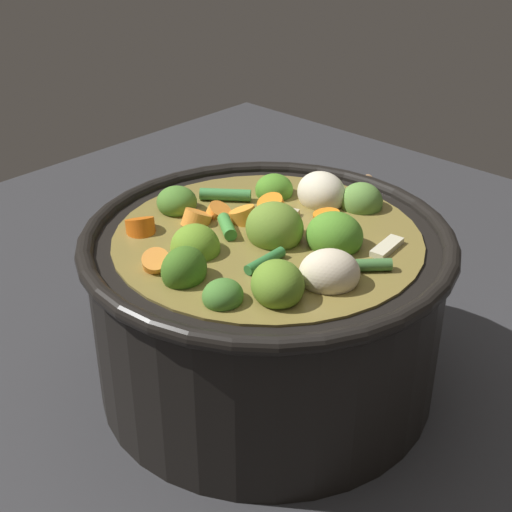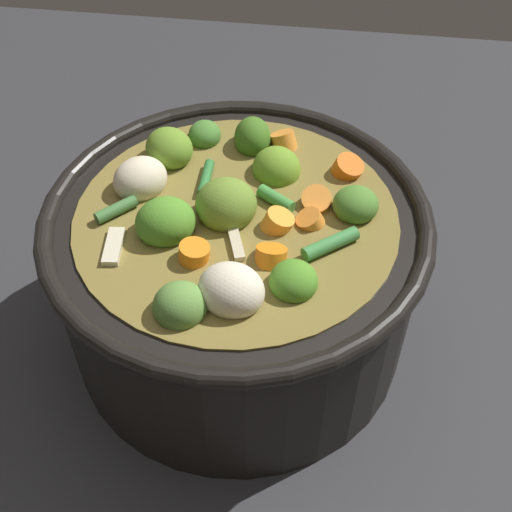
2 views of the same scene
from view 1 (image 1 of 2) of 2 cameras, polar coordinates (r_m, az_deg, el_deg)
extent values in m
plane|color=#2D2D30|center=(0.64, 0.80, -9.48)|extent=(1.10, 1.10, 0.00)
cylinder|color=black|center=(0.60, 0.85, -4.40)|extent=(0.28, 0.28, 0.14)
torus|color=black|center=(0.57, 0.90, 1.36)|extent=(0.29, 0.29, 0.01)
cylinder|color=olive|center=(0.60, 0.85, -3.97)|extent=(0.24, 0.24, 0.13)
ellipsoid|color=olive|center=(0.56, 1.40, 2.17)|extent=(0.05, 0.05, 0.04)
ellipsoid|color=olive|center=(0.49, 1.69, -2.22)|extent=(0.05, 0.05, 0.03)
ellipsoid|color=#4C7F2D|center=(0.61, -6.16, 4.19)|extent=(0.04, 0.04, 0.03)
ellipsoid|color=#3F6D1F|center=(0.51, -5.69, -1.01)|extent=(0.03, 0.04, 0.03)
ellipsoid|color=olive|center=(0.55, -4.72, 0.63)|extent=(0.05, 0.05, 0.04)
ellipsoid|color=#4D8B26|center=(0.64, 1.41, 5.16)|extent=(0.04, 0.04, 0.03)
ellipsoid|color=#467D30|center=(0.49, -2.59, -3.11)|extent=(0.03, 0.03, 0.02)
ellipsoid|color=#508E29|center=(0.55, 6.10, 1.57)|extent=(0.06, 0.05, 0.04)
ellipsoid|color=#5E8C3D|center=(0.62, 8.17, 4.15)|extent=(0.05, 0.04, 0.03)
cylinder|color=orange|center=(0.60, -3.19, 3.23)|extent=(0.03, 0.02, 0.02)
cylinder|color=orange|center=(0.59, -0.90, 2.94)|extent=(0.03, 0.03, 0.02)
cylinder|color=#DA5F13|center=(0.58, -8.94, 2.13)|extent=(0.03, 0.03, 0.02)
cylinder|color=orange|center=(0.53, -7.72, -0.68)|extent=(0.03, 0.03, 0.02)
cylinder|color=orange|center=(0.61, 1.23, 3.86)|extent=(0.02, 0.03, 0.02)
cylinder|color=orange|center=(0.59, 5.54, 2.61)|extent=(0.03, 0.03, 0.02)
cylinder|color=orange|center=(0.59, -4.64, 2.79)|extent=(0.02, 0.03, 0.02)
ellipsoid|color=beige|center=(0.51, 5.71, -1.34)|extent=(0.06, 0.06, 0.03)
ellipsoid|color=beige|center=(0.62, 5.10, 4.89)|extent=(0.05, 0.05, 0.04)
cylinder|color=#3F8A43|center=(0.62, -2.39, 4.77)|extent=(0.04, 0.03, 0.01)
cylinder|color=#2F7335|center=(0.53, 0.71, -0.37)|extent=(0.01, 0.04, 0.01)
cylinder|color=#408C3A|center=(0.57, -2.26, 2.29)|extent=(0.03, 0.03, 0.01)
cylinder|color=#427439|center=(0.53, 8.74, -0.69)|extent=(0.03, 0.03, 0.01)
cube|color=beige|center=(0.59, 2.57, 2.91)|extent=(0.02, 0.03, 0.01)
cube|color=beige|center=(0.56, 10.11, 0.67)|extent=(0.02, 0.04, 0.01)
ellipsoid|color=olive|center=(0.88, 11.52, 2.08)|extent=(0.05, 0.07, 0.02)
cylinder|color=olive|center=(0.93, 5.53, 4.13)|extent=(0.02, 0.19, 0.02)
camera|label=2|loc=(0.83, 16.96, 33.34)|focal=46.75mm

